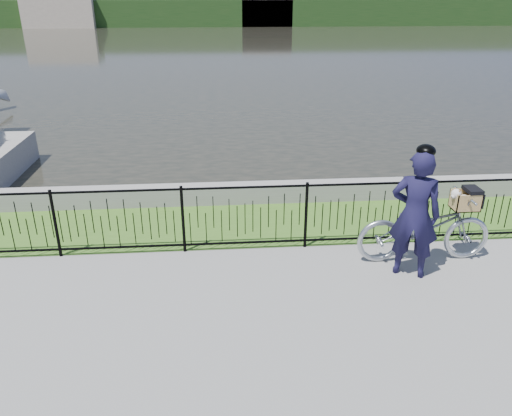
{
  "coord_description": "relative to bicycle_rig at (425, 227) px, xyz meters",
  "views": [
    {
      "loc": [
        -0.41,
        -5.74,
        3.95
      ],
      "look_at": [
        0.13,
        1.0,
        1.0
      ],
      "focal_mm": 35.0,
      "sensor_mm": 36.0,
      "label": 1
    }
  ],
  "objects": [
    {
      "name": "ground",
      "position": [
        -2.78,
        -1.04,
        -0.56
      ],
      "size": [
        120.0,
        120.0,
        0.0
      ],
      "primitive_type": "plane",
      "color": "gray",
      "rests_on": "ground"
    },
    {
      "name": "grass_strip",
      "position": [
        -2.78,
        1.56,
        -0.56
      ],
      "size": [
        60.0,
        2.0,
        0.01
      ],
      "primitive_type": "cube",
      "color": "#3F6921",
      "rests_on": "ground"
    },
    {
      "name": "water",
      "position": [
        -2.78,
        31.96,
        -0.56
      ],
      "size": [
        120.0,
        120.0,
        0.0
      ],
      "primitive_type": "plane",
      "color": "#28271E",
      "rests_on": "ground"
    },
    {
      "name": "quay_wall",
      "position": [
        -2.78,
        2.56,
        -0.36
      ],
      "size": [
        60.0,
        0.3,
        0.4
      ],
      "primitive_type": "cube",
      "color": "gray",
      "rests_on": "ground"
    },
    {
      "name": "fence",
      "position": [
        -2.78,
        0.56,
        0.01
      ],
      "size": [
        14.0,
        0.06,
        1.15
      ],
      "primitive_type": null,
      "color": "black",
      "rests_on": "ground"
    },
    {
      "name": "far_treeline",
      "position": [
        -2.78,
        58.96,
        0.94
      ],
      "size": [
        120.0,
        6.0,
        3.0
      ],
      "primitive_type": "cube",
      "color": "#224018",
      "rests_on": "ground"
    },
    {
      "name": "far_building_left",
      "position": [
        -20.78,
        56.96,
        1.44
      ],
      "size": [
        8.0,
        4.0,
        4.0
      ],
      "primitive_type": "cube",
      "color": "#B0A08E",
      "rests_on": "ground"
    },
    {
      "name": "far_building_right",
      "position": [
        3.22,
        57.46,
        1.04
      ],
      "size": [
        6.0,
        3.0,
        3.2
      ],
      "primitive_type": "cube",
      "color": "#B0A08E",
      "rests_on": "ground"
    },
    {
      "name": "bicycle_rig",
      "position": [
        0.0,
        0.0,
        0.0
      ],
      "size": [
        2.11,
        0.74,
        1.22
      ],
      "color": "#A9AFB5",
      "rests_on": "ground"
    },
    {
      "name": "cyclist",
      "position": [
        -0.37,
        -0.4,
        0.43
      ],
      "size": [
        0.83,
        0.7,
        2.02
      ],
      "color": "black",
      "rests_on": "ground"
    }
  ]
}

